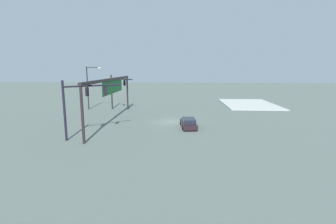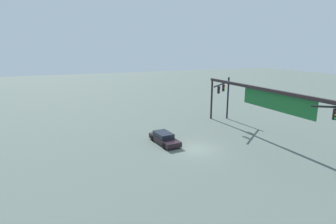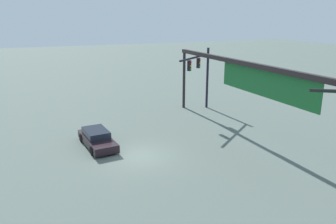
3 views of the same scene
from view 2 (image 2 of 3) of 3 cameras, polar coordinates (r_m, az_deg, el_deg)
ground_plane at (r=28.83m, az=5.89°, el=-7.85°), size 188.69×188.69×0.00m
traffic_signal_near_corner at (r=39.48m, az=11.89°, el=4.06°), size 4.04×5.15×6.24m
overhead_sign_gantry at (r=31.90m, az=20.02°, el=2.90°), size 21.16×0.43×6.09m
sedan_car_approaching at (r=30.29m, az=-0.80°, el=-5.56°), size 4.80×2.15×1.21m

